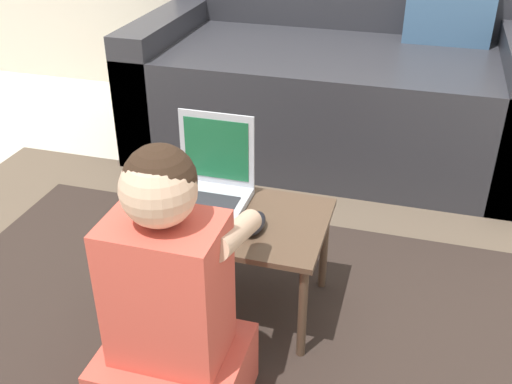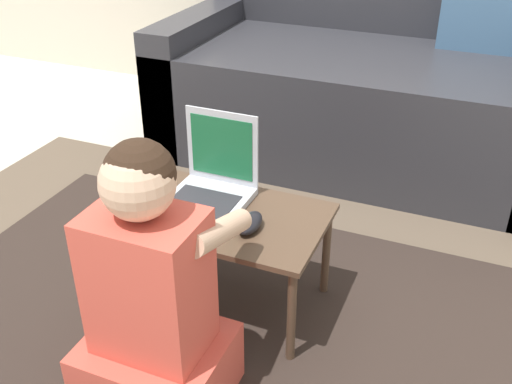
{
  "view_description": "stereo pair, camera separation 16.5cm",
  "coord_description": "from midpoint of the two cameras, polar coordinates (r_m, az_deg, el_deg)",
  "views": [
    {
      "loc": [
        0.34,
        -1.22,
        1.2
      ],
      "look_at": [
        -0.06,
        0.16,
        0.37
      ],
      "focal_mm": 42.0,
      "sensor_mm": 36.0,
      "label": 1
    },
    {
      "loc": [
        0.49,
        -1.16,
        1.2
      ],
      "look_at": [
        -0.06,
        0.16,
        0.37
      ],
      "focal_mm": 42.0,
      "sensor_mm": 36.0,
      "label": 2
    }
  ],
  "objects": [
    {
      "name": "couch",
      "position": [
        2.72,
        5.81,
        10.38
      ],
      "size": [
        1.66,
        0.92,
        0.83
      ],
      "color": "#2D2D33",
      "rests_on": "ground_plane"
    },
    {
      "name": "laptop",
      "position": [
        1.71,
        -7.41,
        0.01
      ],
      "size": [
        0.22,
        0.24,
        0.25
      ],
      "color": "#B7BCC6",
      "rests_on": "laptop_desk"
    },
    {
      "name": "person_seated",
      "position": [
        1.39,
        -11.58,
        -11.06
      ],
      "size": [
        0.34,
        0.4,
        0.71
      ],
      "color": "#CC4C3D",
      "rests_on": "ground_plane"
    },
    {
      "name": "laptop_desk",
      "position": [
        1.68,
        -5.36,
        -3.45
      ],
      "size": [
        0.54,
        0.36,
        0.31
      ],
      "color": "#4C3828",
      "rests_on": "ground_plane"
    },
    {
      "name": "ground_plane",
      "position": [
        1.74,
        -2.26,
        -13.74
      ],
      "size": [
        16.0,
        16.0,
        0.0
      ],
      "primitive_type": "plane",
      "color": "beige"
    },
    {
      "name": "area_rug",
      "position": [
        1.72,
        -7.34,
        -14.63
      ],
      "size": [
        2.52,
        1.94,
        0.01
      ],
      "color": "brown",
      "rests_on": "ground_plane"
    },
    {
      "name": "computer_mouse",
      "position": [
        1.59,
        -3.15,
        -3.08
      ],
      "size": [
        0.06,
        0.11,
        0.04
      ],
      "color": "black",
      "rests_on": "laptop_desk"
    }
  ]
}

